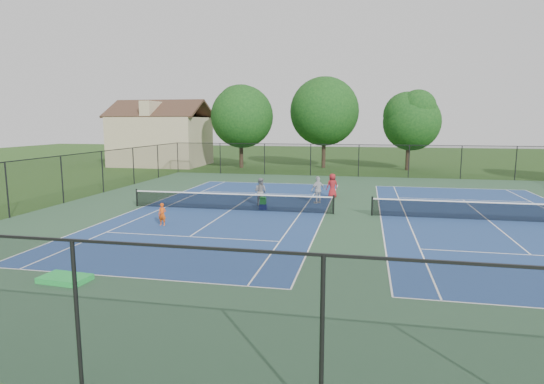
% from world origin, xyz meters
% --- Properties ---
extents(ground, '(140.00, 140.00, 0.00)m').
position_xyz_m(ground, '(0.00, 0.00, 0.00)').
color(ground, '#234716').
rests_on(ground, ground).
extents(court_pad, '(36.00, 36.00, 0.01)m').
position_xyz_m(court_pad, '(0.00, 0.00, 0.00)').
color(court_pad, '#2B4E35').
rests_on(court_pad, ground).
extents(tennis_court_left, '(12.00, 23.83, 1.07)m').
position_xyz_m(tennis_court_left, '(-7.00, 0.00, 0.10)').
color(tennis_court_left, navy).
rests_on(tennis_court_left, ground).
extents(tennis_court_right, '(12.00, 23.83, 1.07)m').
position_xyz_m(tennis_court_right, '(7.00, 0.00, 0.10)').
color(tennis_court_right, navy).
rests_on(tennis_court_right, ground).
extents(perimeter_fence, '(36.08, 36.08, 3.02)m').
position_xyz_m(perimeter_fence, '(0.00, 0.00, 1.60)').
color(perimeter_fence, black).
rests_on(perimeter_fence, ground).
extents(tree_back_a, '(6.80, 6.80, 9.15)m').
position_xyz_m(tree_back_a, '(-13.00, 24.00, 6.04)').
color(tree_back_a, '#2D2116').
rests_on(tree_back_a, ground).
extents(tree_back_b, '(7.60, 7.60, 10.03)m').
position_xyz_m(tree_back_b, '(-4.00, 26.00, 6.60)').
color(tree_back_b, '#2D2116').
rests_on(tree_back_b, ground).
extents(tree_back_c, '(6.00, 6.00, 8.40)m').
position_xyz_m(tree_back_c, '(5.00, 25.00, 5.48)').
color(tree_back_c, '#2D2116').
rests_on(tree_back_c, ground).
extents(clapboard_house, '(10.80, 8.10, 7.65)m').
position_xyz_m(clapboard_house, '(-23.00, 25.00, 3.09)').
color(clapboard_house, tan).
rests_on(clapboard_house, ground).
extents(child_player, '(0.42, 0.28, 1.12)m').
position_xyz_m(child_player, '(-9.17, -4.52, 0.56)').
color(child_player, '#E64E0F').
rests_on(child_player, ground).
extents(instructor, '(0.97, 0.84, 1.70)m').
position_xyz_m(instructor, '(-5.65, 1.83, 0.85)').
color(instructor, gray).
rests_on(instructor, ground).
extents(bystander_a, '(1.03, 0.99, 1.73)m').
position_xyz_m(bystander_a, '(-2.25, 3.18, 0.86)').
color(bystander_a, silver).
rests_on(bystander_a, ground).
extents(bystander_c, '(0.96, 0.85, 1.65)m').
position_xyz_m(bystander_c, '(-1.53, 5.58, 0.82)').
color(bystander_c, maroon).
rests_on(bystander_c, ground).
extents(ball_crate, '(0.41, 0.32, 0.32)m').
position_xyz_m(ball_crate, '(-5.19, 0.53, 0.16)').
color(ball_crate, navy).
rests_on(ball_crate, ground).
extents(ball_hopper, '(0.34, 0.28, 0.42)m').
position_xyz_m(ball_hopper, '(-5.19, 0.53, 0.54)').
color(ball_hopper, green).
rests_on(ball_hopper, ball_crate).
extents(green_tarp, '(1.61, 1.04, 0.18)m').
position_xyz_m(green_tarp, '(-8.77, -12.61, 0.10)').
color(green_tarp, green).
rests_on(green_tarp, ground).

